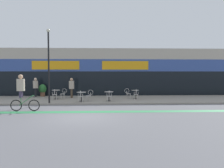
{
  "coord_description": "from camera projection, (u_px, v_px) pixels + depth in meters",
  "views": [
    {
      "loc": [
        1.19,
        -11.61,
        2.35
      ],
      "look_at": [
        1.93,
        5.98,
        1.47
      ],
      "focal_mm": 35.0,
      "sensor_mm": 36.0,
      "label": 1
    }
  ],
  "objects": [
    {
      "name": "cafe_chair_3_near",
      "position": [
        136.0,
        94.0,
        18.31
      ],
      "size": [
        0.43,
        0.59,
        0.9
      ],
      "rotation": [
        0.0,
        0.0,
        1.5
      ],
      "color": "#B7B2AD",
      "rests_on": "sidewalk_slab"
    },
    {
      "name": "lamp_post",
      "position": [
        49.0,
        61.0,
        16.16
      ],
      "size": [
        0.26,
        0.26,
        5.49
      ],
      "color": "black",
      "rests_on": "sidewalk_slab"
    },
    {
      "name": "ground_plane",
      "position": [
        81.0,
        117.0,
        11.66
      ],
      "size": [
        120.0,
        120.0,
        0.0
      ],
      "primitive_type": "plane",
      "color": "#5B5B60"
    },
    {
      "name": "bistro_table_0",
      "position": [
        56.0,
        93.0,
        18.78
      ],
      "size": [
        0.73,
        0.73,
        0.78
      ],
      "color": "black",
      "rests_on": "sidewalk_slab"
    },
    {
      "name": "cafe_chair_1_side",
      "position": [
        89.0,
        95.0,
        17.3
      ],
      "size": [
        0.59,
        0.44,
        0.9
      ],
      "rotation": [
        0.0,
        0.0,
        3.24
      ],
      "color": "#B7B2AD",
      "rests_on": "sidewalk_slab"
    },
    {
      "name": "cyclist_0",
      "position": [
        22.0,
        90.0,
        13.43
      ],
      "size": [
        1.8,
        0.48,
        2.27
      ],
      "rotation": [
        0.0,
        0.0,
        -0.0
      ],
      "color": "black",
      "rests_on": "ground"
    },
    {
      "name": "planter_pot",
      "position": [
        43.0,
        90.0,
        20.86
      ],
      "size": [
        0.72,
        0.72,
        1.17
      ],
      "color": "brown",
      "rests_on": "sidewalk_slab"
    },
    {
      "name": "bike_lane_stripe",
      "position": [
        83.0,
        112.0,
        13.18
      ],
      "size": [
        36.0,
        0.7,
        0.01
      ],
      "primitive_type": "cube",
      "color": "#2D844C",
      "rests_on": "ground"
    },
    {
      "name": "bistro_table_1",
      "position": [
        81.0,
        95.0,
        17.27
      ],
      "size": [
        0.75,
        0.75,
        0.73
      ],
      "color": "black",
      "rests_on": "sidewalk_slab"
    },
    {
      "name": "sidewalk_slab",
      "position": [
        89.0,
        100.0,
        18.89
      ],
      "size": [
        40.0,
        5.5,
        0.12
      ],
      "primitive_type": "cube",
      "color": "gray",
      "rests_on": "ground"
    },
    {
      "name": "pedestrian_near_end",
      "position": [
        72.0,
        86.0,
        19.58
      ],
      "size": [
        0.47,
        0.47,
        1.8
      ],
      "rotation": [
        0.0,
        0.0,
        -0.01
      ],
      "color": "#4C3D2D",
      "rests_on": "sidewalk_slab"
    },
    {
      "name": "cafe_chair_1_near",
      "position": [
        81.0,
        96.0,
        16.64
      ],
      "size": [
        0.42,
        0.58,
        0.9
      ],
      "rotation": [
        0.0,
        0.0,
        1.52
      ],
      "color": "#B7B2AD",
      "rests_on": "sidewalk_slab"
    },
    {
      "name": "cafe_chair_2_near",
      "position": [
        109.0,
        95.0,
        16.84
      ],
      "size": [
        0.41,
        0.58,
        0.9
      ],
      "rotation": [
        0.0,
        0.0,
        1.55
      ],
      "color": "#B7B2AD",
      "rests_on": "sidewalk_slab"
    },
    {
      "name": "cafe_chair_0_near",
      "position": [
        55.0,
        94.0,
        18.16
      ],
      "size": [
        0.44,
        0.59,
        0.9
      ],
      "rotation": [
        0.0,
        0.0,
        1.69
      ],
      "color": "#B7B2AD",
      "rests_on": "sidewalk_slab"
    },
    {
      "name": "bistro_table_3",
      "position": [
        135.0,
        93.0,
        18.93
      ],
      "size": [
        0.63,
        0.63,
        0.75
      ],
      "color": "black",
      "rests_on": "sidewalk_slab"
    },
    {
      "name": "cafe_chair_3_side",
      "position": [
        128.0,
        93.0,
        18.91
      ],
      "size": [
        0.58,
        0.42,
        0.9
      ],
      "rotation": [
        0.0,
        0.0,
        -0.05
      ],
      "color": "#B7B2AD",
      "rests_on": "sidewalk_slab"
    },
    {
      "name": "pedestrian_far_end",
      "position": [
        36.0,
        86.0,
        20.37
      ],
      "size": [
        0.55,
        0.55,
        1.79
      ],
      "rotation": [
        0.0,
        0.0,
        0.22
      ],
      "color": "black",
      "rests_on": "sidewalk_slab"
    },
    {
      "name": "cafe_chair_0_side",
      "position": [
        63.0,
        93.0,
        18.8
      ],
      "size": [
        0.59,
        0.43,
        0.9
      ],
      "rotation": [
        0.0,
        0.0,
        3.07
      ],
      "color": "#B7B2AD",
      "rests_on": "sidewalk_slab"
    },
    {
      "name": "storefront_facade",
      "position": [
        92.0,
        73.0,
        23.47
      ],
      "size": [
        40.0,
        4.06,
        4.81
      ],
      "color": "#B2A899",
      "rests_on": "ground"
    },
    {
      "name": "bistro_table_2",
      "position": [
        109.0,
        94.0,
        17.46
      ],
      "size": [
        0.73,
        0.73,
        0.74
      ],
      "color": "black",
      "rests_on": "sidewalk_slab"
    }
  ]
}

